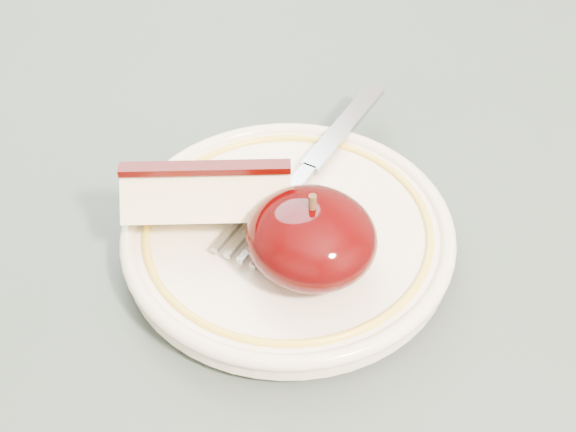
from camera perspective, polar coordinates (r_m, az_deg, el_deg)
The scene contains 4 objects.
plate at distance 0.44m, azimuth 0.00°, elevation -1.29°, with size 0.18×0.18×0.02m.
apple_half at distance 0.40m, azimuth 1.67°, elevation -1.54°, with size 0.07×0.06×0.05m.
apple_wedge at distance 0.43m, azimuth -5.73°, elevation 1.37°, with size 0.10×0.08×0.04m.
fork at distance 0.47m, azimuth 1.45°, elevation 3.35°, with size 0.03×0.17×0.00m.
Camera 1 is at (0.15, -0.19, 1.08)m, focal length 50.00 mm.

